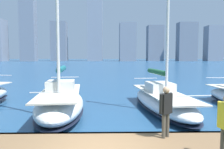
% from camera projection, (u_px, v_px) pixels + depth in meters
% --- Properties ---
extents(dock_pier, '(28.00, 2.80, 0.60)m').
position_uv_depth(dock_pier, '(99.00, 149.00, 6.37)').
color(dock_pier, brown).
rests_on(dock_pier, ground).
extents(city_skyline, '(167.27, 26.46, 54.34)m').
position_uv_depth(city_skyline, '(106.00, 36.00, 164.56)').
color(city_skyline, gray).
rests_on(city_skyline, ground).
extents(sailboat_forest, '(3.22, 8.67, 10.41)m').
position_uv_depth(sailboat_forest, '(162.00, 99.00, 13.28)').
color(sailboat_forest, white).
rests_on(sailboat_forest, ground).
extents(sailboat_teal, '(3.21, 7.31, 9.79)m').
position_uv_depth(sailboat_teal, '(60.00, 102.00, 11.90)').
color(sailboat_teal, silver).
rests_on(sailboat_teal, ground).
extents(person_black_shirt, '(0.50, 0.43, 1.68)m').
position_uv_depth(person_black_shirt, '(166.00, 107.00, 7.06)').
color(person_black_shirt, '#4C473D').
rests_on(person_black_shirt, dock_pier).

